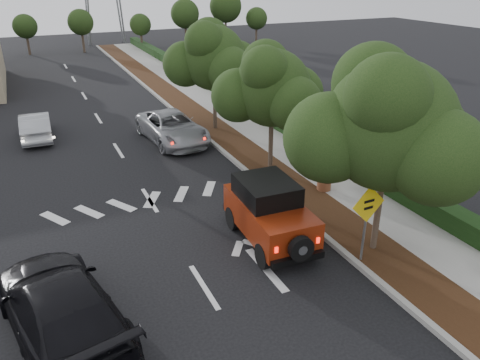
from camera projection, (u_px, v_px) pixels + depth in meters
ground at (204, 287)px, 13.32m from camera, size 120.00×120.00×0.00m
curb at (205, 136)px, 24.96m from camera, size 0.20×70.00×0.15m
planting_strip at (222, 134)px, 25.35m from camera, size 1.80×70.00×0.12m
sidewalk at (254, 129)px, 26.07m from camera, size 2.00×70.00×0.12m
hedge at (276, 120)px, 26.46m from camera, size 0.80×70.00×0.80m
transmission_tower at (108, 45)px, 55.28m from camera, size 7.00×4.00×28.00m
street_tree_near at (372, 250)px, 15.04m from camera, size 3.80×3.80×5.92m
street_tree_mid at (270, 172)px, 20.82m from camera, size 3.20×3.20×5.32m
street_tree_far at (215, 130)px, 26.20m from camera, size 3.40×3.40×5.62m
red_jeep at (267, 211)px, 15.25m from camera, size 1.99×4.16×2.09m
silver_suv_ahead at (172, 127)px, 24.19m from camera, size 2.91×5.56×1.49m
black_suv_oncoming at (60, 307)px, 11.28m from camera, size 3.42×6.04×1.65m
silver_sedan_oncoming at (36, 126)px, 24.61m from camera, size 1.61×4.26×1.39m
speed_hump_sign at (367, 214)px, 13.67m from camera, size 1.17×0.11×2.50m
terracotta_planter at (325, 173)px, 18.61m from camera, size 0.70×0.70×1.22m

